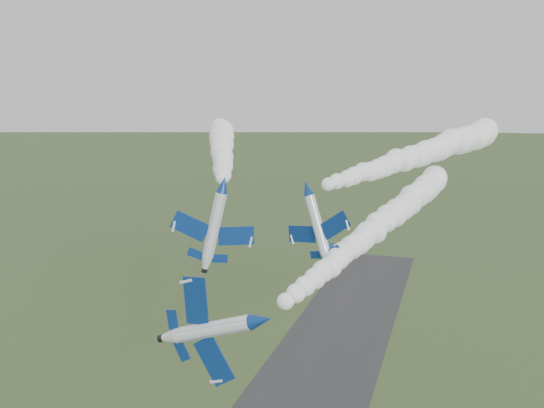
# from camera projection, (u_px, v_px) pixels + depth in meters

# --- Properties ---
(jet_lead) EXTENTS (4.97, 13.44, 10.56)m
(jet_lead) POSITION_uv_depth(u_px,v_px,m) (261.00, 321.00, 56.95)
(jet_lead) COLOR white
(smoke_trail_jet_lead) EXTENTS (14.59, 77.61, 5.13)m
(smoke_trail_jet_lead) POSITION_uv_depth(u_px,v_px,m) (386.00, 220.00, 93.84)
(smoke_trail_jet_lead) COLOR white
(jet_pair_left) EXTENTS (10.72, 12.63, 3.85)m
(jet_pair_left) POSITION_uv_depth(u_px,v_px,m) (223.00, 184.00, 77.91)
(jet_pair_left) COLOR white
(smoke_trail_jet_pair_left) EXTENTS (33.54, 71.40, 5.62)m
(smoke_trail_jet_pair_left) POSITION_uv_depth(u_px,v_px,m) (222.00, 148.00, 117.36)
(smoke_trail_jet_pair_left) COLOR white
(jet_pair_right) EXTENTS (9.09, 11.09, 3.82)m
(jet_pair_right) POSITION_uv_depth(u_px,v_px,m) (307.00, 188.00, 76.51)
(jet_pair_right) COLOR white
(smoke_trail_jet_pair_right) EXTENTS (28.76, 62.21, 5.47)m
(smoke_trail_jet_pair_right) POSITION_uv_depth(u_px,v_px,m) (425.00, 152.00, 102.90)
(smoke_trail_jet_pair_right) COLOR white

